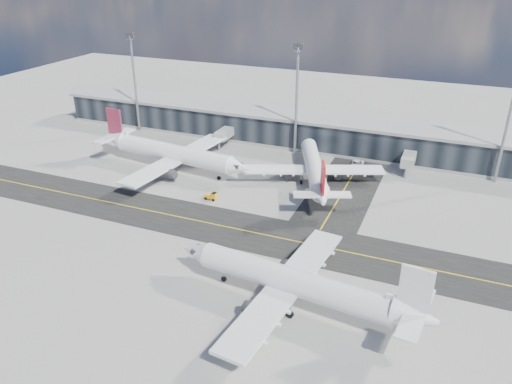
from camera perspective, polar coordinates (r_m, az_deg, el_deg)
ground at (r=96.38m, az=-4.66°, el=-5.02°), size 300.00×300.00×0.00m
taxiway_lanes at (r=103.41m, az=-0.04°, el=-2.65°), size 180.00×63.00×0.03m
terminal_concourse at (r=141.39m, az=5.40°, el=6.97°), size 152.00×19.80×8.80m
floodlight_masts at (r=131.77m, az=4.67°, el=10.85°), size 102.50×0.70×28.90m
airliner_af at (r=125.77m, az=-9.63°, el=4.43°), size 44.14×37.71×13.07m
airliner_redtail at (r=116.76m, az=6.67°, el=2.67°), size 32.53×37.59×11.58m
airliner_near at (r=76.59m, az=4.68°, el=-10.36°), size 41.62×35.56×12.32m
baggage_tug at (r=109.84m, az=-5.06°, el=-0.46°), size 2.87×1.56×1.76m
service_van at (r=128.62m, az=11.45°, el=3.10°), size 3.08×6.22×1.70m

